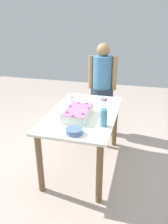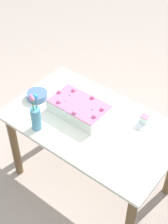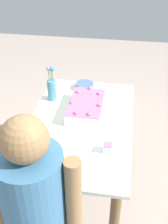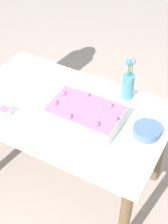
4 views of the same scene
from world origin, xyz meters
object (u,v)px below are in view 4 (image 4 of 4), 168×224
Objects in this scene: cake_knife at (3,87)px; flower_vase at (128,83)px; sheet_cake at (85,114)px; fruit_bowl at (147,131)px; serving_plate_with_slice at (5,115)px.

cake_knife is 0.88m from flower_vase.
flower_vase is (0.15, 0.33, 0.07)m from sheet_cake.
serving_plate_with_slice is at bearing -160.88° from fruit_bowl.
sheet_cake is 1.40× the size of flower_vase.
serving_plate_with_slice is at bearing 93.75° from cake_knife.
serving_plate_with_slice is 1.12× the size of fruit_bowl.
serving_plate_with_slice is at bearing -138.20° from flower_vase.
flower_vase is (0.81, 0.32, 0.12)m from cake_knife.
sheet_cake reaches higher than fruit_bowl.
sheet_cake is 2.66× the size of fruit_bowl.
sheet_cake is at bearing 25.29° from serving_plate_with_slice.
fruit_bowl is (0.39, 0.08, -0.03)m from sheet_cake.
cake_knife is 0.67× the size of flower_vase.
sheet_cake is at bearing 142.11° from cake_knife.
cake_knife is (-0.66, 0.01, -0.05)m from sheet_cake.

